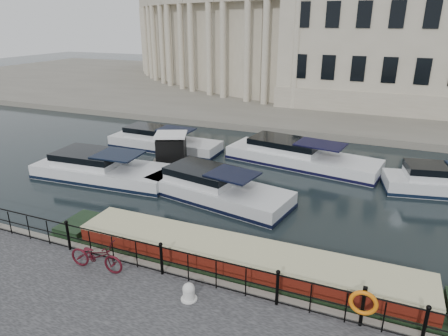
# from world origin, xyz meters

# --- Properties ---
(ground_plane) EXTENTS (160.00, 160.00, 0.00)m
(ground_plane) POSITION_xyz_m (0.00, 0.00, 0.00)
(ground_plane) COLOR black
(ground_plane) RESTS_ON ground
(far_bank) EXTENTS (120.00, 42.00, 0.55)m
(far_bank) POSITION_xyz_m (0.00, 39.00, 0.28)
(far_bank) COLOR #6B665B
(far_bank) RESTS_ON ground_plane
(railing) EXTENTS (24.14, 0.14, 1.22)m
(railing) POSITION_xyz_m (0.00, -2.25, 1.20)
(railing) COLOR black
(railing) RESTS_ON near_quay
(civic_building) EXTENTS (53.55, 31.84, 16.85)m
(civic_building) POSITION_xyz_m (-1.00, 34.71, 7.04)
(civic_building) COLOR #ADA38C
(civic_building) RESTS_ON far_bank
(bicycle) EXTENTS (2.08, 0.83, 1.08)m
(bicycle) POSITION_xyz_m (-2.20, -2.88, 1.09)
(bicycle) COLOR #440C15
(bicycle) RESTS_ON near_quay
(mooring_bollard) EXTENTS (0.51, 0.51, 0.58)m
(mooring_bollard) POSITION_xyz_m (1.44, -3.07, 0.82)
(mooring_bollard) COLOR silver
(mooring_bollard) RESTS_ON near_quay
(life_ring_post) EXTENTS (0.79, 0.20, 1.28)m
(life_ring_post) POSITION_xyz_m (6.43, -2.27, 1.35)
(life_ring_post) COLOR black
(life_ring_post) RESTS_ON near_quay
(narrowboat) EXTENTS (15.71, 2.21, 1.57)m
(narrowboat) POSITION_xyz_m (2.27, -0.65, 0.37)
(narrowboat) COLOR black
(narrowboat) RESTS_ON ground_plane
(harbour_hut) EXTENTS (3.21, 2.98, 2.16)m
(harbour_hut) POSITION_xyz_m (-5.73, 8.47, 0.95)
(harbour_hut) COLOR #6B665B
(harbour_hut) RESTS_ON ground_plane
(cabin_cruisers) EXTENTS (25.75, 10.94, 1.99)m
(cabin_cruisers) POSITION_xyz_m (-1.99, 8.66, 0.37)
(cabin_cruisers) COLOR silver
(cabin_cruisers) RESTS_ON ground_plane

